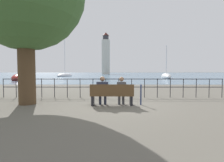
% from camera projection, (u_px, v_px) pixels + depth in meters
% --- Properties ---
extents(ground_plane, '(1000.00, 1000.00, 0.00)m').
position_uv_depth(ground_plane, '(112.00, 105.00, 7.45)').
color(ground_plane, '#605B51').
extents(harbor_water, '(600.00, 300.00, 0.01)m').
position_uv_depth(harbor_water, '(113.00, 73.00, 168.98)').
color(harbor_water, slate).
rests_on(harbor_water, ground_plane).
extents(park_bench, '(1.83, 0.45, 0.90)m').
position_uv_depth(park_bench, '(112.00, 95.00, 7.36)').
color(park_bench, brown).
rests_on(park_bench, ground_plane).
extents(seated_person_left, '(0.48, 0.35, 1.23)m').
position_uv_depth(seated_person_left, '(102.00, 89.00, 7.43)').
color(seated_person_left, '#2D3347').
rests_on(seated_person_left, ground_plane).
extents(seated_person_right, '(0.39, 0.35, 1.21)m').
position_uv_depth(seated_person_right, '(121.00, 90.00, 7.43)').
color(seated_person_right, '#4C4C51').
rests_on(seated_person_right, ground_plane).
extents(promenade_railing, '(12.10, 0.04, 1.05)m').
position_uv_depth(promenade_railing, '(112.00, 85.00, 9.60)').
color(promenade_railing, black).
rests_on(promenade_railing, ground_plane).
extents(closed_umbrella, '(0.09, 0.09, 0.92)m').
position_uv_depth(closed_umbrella, '(141.00, 93.00, 7.47)').
color(closed_umbrella, navy).
rests_on(closed_umbrella, ground_plane).
extents(sailboat_0, '(2.90, 6.22, 8.03)m').
position_uv_depth(sailboat_0, '(21.00, 78.00, 29.45)').
color(sailboat_0, maroon).
rests_on(sailboat_0, ground_plane).
extents(sailboat_1, '(2.77, 7.82, 7.64)m').
position_uv_depth(sailboat_1, '(166.00, 77.00, 38.29)').
color(sailboat_1, white).
rests_on(sailboat_1, ground_plane).
extents(sailboat_2, '(3.78, 8.51, 11.19)m').
position_uv_depth(sailboat_2, '(65.00, 75.00, 50.87)').
color(sailboat_2, silver).
rests_on(sailboat_2, ground_plane).
extents(harbor_lighthouse, '(4.36, 4.36, 22.18)m').
position_uv_depth(harbor_lighthouse, '(106.00, 55.00, 92.69)').
color(harbor_lighthouse, beige).
rests_on(harbor_lighthouse, ground_plane).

